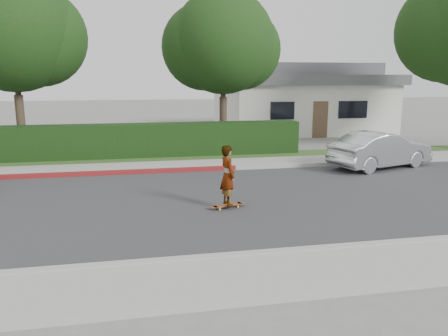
{
  "coord_description": "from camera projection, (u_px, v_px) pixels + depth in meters",
  "views": [
    {
      "loc": [
        -2.56,
        -11.67,
        3.41
      ],
      "look_at": [
        -0.29,
        -0.24,
        1.0
      ],
      "focal_mm": 35.0,
      "sensor_mm": 36.0,
      "label": 1
    }
  ],
  "objects": [
    {
      "name": "curb_red_section",
      "position": [
        69.0,
        174.0,
        15.36
      ],
      "size": [
        12.0,
        0.21,
        0.15
      ],
      "primitive_type": "cube",
      "color": "maroon",
      "rests_on": "ground"
    },
    {
      "name": "curb_far",
      "position": [
        209.0,
        169.0,
        16.31
      ],
      "size": [
        60.0,
        0.2,
        0.15
      ],
      "primitive_type": "cube",
      "color": "#9E9E99",
      "rests_on": "ground"
    },
    {
      "name": "sidewalk_near",
      "position": [
        294.0,
        275.0,
        7.57
      ],
      "size": [
        60.0,
        1.6,
        0.12
      ],
      "primitive_type": "cube",
      "color": "gray",
      "rests_on": "ground"
    },
    {
      "name": "sidewalk_far",
      "position": [
        205.0,
        165.0,
        17.18
      ],
      "size": [
        60.0,
        1.6,
        0.12
      ],
      "primitive_type": "cube",
      "color": "gray",
      "rests_on": "ground"
    },
    {
      "name": "tree_left",
      "position": [
        13.0,
        33.0,
        18.24
      ],
      "size": [
        5.99,
        5.21,
        8.0
      ],
      "color": "#33261C",
      "rests_on": "ground"
    },
    {
      "name": "ground",
      "position": [
        232.0,
        200.0,
        12.39
      ],
      "size": [
        120.0,
        120.0,
        0.0
      ],
      "primitive_type": "plane",
      "color": "slate",
      "rests_on": "ground"
    },
    {
      "name": "skateboarder",
      "position": [
        228.0,
        175.0,
        11.44
      ],
      "size": [
        0.49,
        0.65,
        1.6
      ],
      "primitive_type": "imported",
      "rotation": [
        0.0,
        0.0,
        1.77
      ],
      "color": "white",
      "rests_on": "skateboard"
    },
    {
      "name": "car_silver",
      "position": [
        381.0,
        150.0,
        16.76
      ],
      "size": [
        4.48,
        2.7,
        1.4
      ],
      "primitive_type": "imported",
      "rotation": [
        0.0,
        0.0,
        1.88
      ],
      "color": "silver",
      "rests_on": "ground"
    },
    {
      "name": "planting_strip",
      "position": [
        200.0,
        158.0,
        18.72
      ],
      "size": [
        60.0,
        1.6,
        0.1
      ],
      "primitive_type": "cube",
      "color": "#2D4C1E",
      "rests_on": "ground"
    },
    {
      "name": "skateboard",
      "position": [
        228.0,
        205.0,
        11.6
      ],
      "size": [
        1.03,
        0.48,
        0.09
      ],
      "rotation": [
        0.0,
        0.0,
        0.28
      ],
      "color": "gold",
      "rests_on": "ground"
    },
    {
      "name": "hedge",
      "position": [
        128.0,
        142.0,
        18.58
      ],
      "size": [
        15.0,
        1.0,
        1.5
      ],
      "primitive_type": "cube",
      "color": "black",
      "rests_on": "ground"
    },
    {
      "name": "tree_center",
      "position": [
        222.0,
        46.0,
        20.5
      ],
      "size": [
        5.66,
        4.84,
        7.44
      ],
      "color": "#33261C",
      "rests_on": "ground"
    },
    {
      "name": "curb_near",
      "position": [
        278.0,
        254.0,
        8.43
      ],
      "size": [
        60.0,
        0.2,
        0.15
      ],
      "primitive_type": "cube",
      "color": "#9E9E99",
      "rests_on": "ground"
    },
    {
      "name": "road",
      "position": [
        232.0,
        200.0,
        12.39
      ],
      "size": [
        60.0,
        8.0,
        0.01
      ],
      "primitive_type": "cube",
      "color": "#2D2D30",
      "rests_on": "ground"
    },
    {
      "name": "house",
      "position": [
        299.0,
        98.0,
        28.85
      ],
      "size": [
        10.6,
        8.6,
        4.3
      ],
      "color": "beige",
      "rests_on": "ground"
    }
  ]
}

